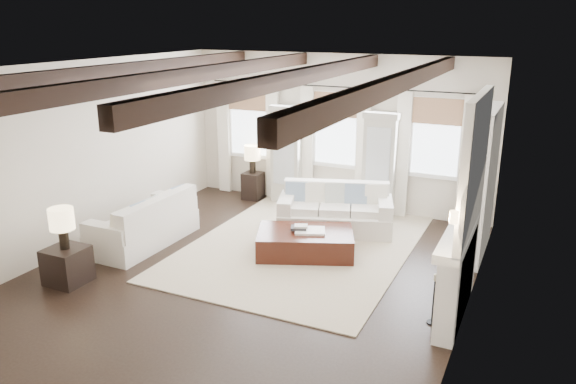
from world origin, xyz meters
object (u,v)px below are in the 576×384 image
at_px(sofa_back, 335,212).
at_px(side_table_back, 253,186).
at_px(side_table_front, 67,265).
at_px(ottoman, 305,243).
at_px(sofa_left, 146,225).

bearing_deg(sofa_back, side_table_back, 155.12).
bearing_deg(side_table_back, side_table_front, -96.39).
height_order(sofa_back, side_table_front, sofa_back).
height_order(sofa_back, side_table_back, sofa_back).
bearing_deg(side_table_back, sofa_back, -24.88).
bearing_deg(ottoman, side_table_front, -160.75).
relative_size(sofa_back, side_table_front, 4.08).
bearing_deg(side_table_back, sofa_left, -98.02).
relative_size(sofa_back, sofa_left, 1.09).
bearing_deg(sofa_back, side_table_front, -127.46).
distance_m(ottoman, side_table_front, 3.79).
distance_m(sofa_left, side_table_back, 3.17).
height_order(ottoman, side_table_front, side_table_front).
distance_m(ottoman, side_table_back, 3.31).
xyz_separation_m(sofa_left, side_table_back, (0.44, 3.14, -0.06)).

